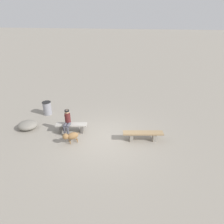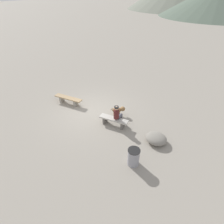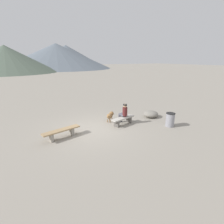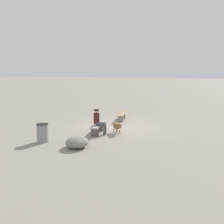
% 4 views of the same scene
% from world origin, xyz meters
% --- Properties ---
extents(ground, '(210.00, 210.00, 0.06)m').
position_xyz_m(ground, '(0.00, 0.00, -0.03)').
color(ground, gray).
extents(bench_left, '(1.91, 0.77, 0.44)m').
position_xyz_m(bench_left, '(-1.78, -0.26, 0.31)').
color(bench_left, gray).
rests_on(bench_left, ground).
extents(bench_right, '(1.61, 0.71, 0.45)m').
position_xyz_m(bench_right, '(1.81, -0.24, 0.32)').
color(bench_right, '#605B56').
rests_on(bench_right, ground).
extents(seated_person, '(0.36, 0.62, 1.24)m').
position_xyz_m(seated_person, '(1.94, -0.10, 0.71)').
color(seated_person, '#511E1E').
rests_on(seated_person, ground).
extents(dog, '(0.70, 0.65, 0.56)m').
position_xyz_m(dog, '(1.44, 0.67, 0.37)').
color(dog, olive).
rests_on(dog, ground).
extents(trash_bin, '(0.51, 0.51, 0.80)m').
position_xyz_m(trash_bin, '(4.04, -1.77, 0.40)').
color(trash_bin, gray).
rests_on(trash_bin, ground).
extents(boulder, '(1.09, 1.01, 0.43)m').
position_xyz_m(boulder, '(4.18, -0.00, 0.22)').
color(boulder, gray).
rests_on(boulder, ground).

